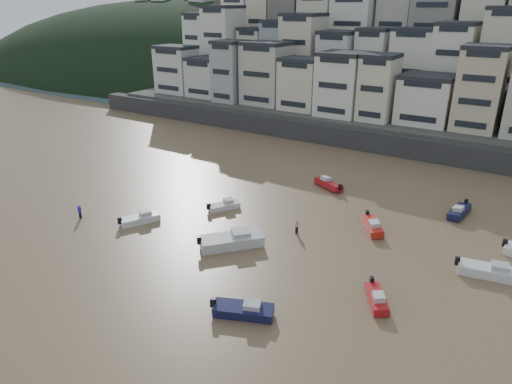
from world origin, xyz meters
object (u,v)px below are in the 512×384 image
Objects in this scene: boat_a at (243,309)px; boat_f at (224,205)px; boat_c at (232,239)px; boat_b at (377,297)px; boat_i at (460,210)px; person_blue at (80,211)px; boat_d at (489,269)px; boat_e at (372,225)px; boat_h at (329,183)px; person_pink at (297,226)px; boat_j at (140,217)px.

boat_f is (-13.81, 16.03, -0.15)m from boat_a.
boat_c reaches higher than boat_a.
boat_i reaches higher than boat_b.
boat_i is (11.08, 29.89, -0.05)m from boat_a.
boat_a is 3.09× the size of person_blue.
boat_d reaches higher than boat_a.
boat_e reaches higher than boat_h.
boat_c reaches higher than person_pink.
person_pink is (10.58, -0.76, 0.28)m from boat_f.
boat_h is at bearing -168.19° from boat_e.
boat_c reaches higher than boat_i.
boat_j is at bearing -174.91° from boat_d.
boat_d is 3.40× the size of person_pink.
person_blue is at bearing -155.95° from person_pink.
boat_c is 4.15× the size of person_blue.
boat_h is (7.92, 13.61, 0.10)m from boat_f.
boat_b is at bearing -53.15° from boat_c.
boat_a reaches higher than boat_j.
boat_f is (-22.32, 8.43, -0.03)m from boat_b.
boat_e is 13.16m from boat_h.
boat_b is at bearing -137.50° from boat_d.
boat_f is at bearing -53.71° from boat_i.
boat_e is 1.00× the size of boat_i.
boat_b is 0.89× the size of boat_h.
boat_e reaches higher than boat_b.
boat_d is 1.18× the size of boat_i.
person_blue is (-20.86, -24.87, 0.19)m from boat_h.
person_blue reaches higher than boat_f.
boat_c is at bearing 108.02° from boat_a.
boat_b is 23.86m from boat_f.
boat_b is 1.04× the size of boat_f.
boat_i is at bearing -27.12° from boat_j.
person_pink reaches higher than boat_e.
boat_a is 15.61m from person_pink.
boat_d is 12.81m from boat_e.
boat_f is 10.61m from person_pink.
boat_e is at bearing -43.98° from boat_f.
boat_a is 30.22m from boat_h.
boat_e is 2.90× the size of person_pink.
boat_f is at bearing 41.03° from person_blue.
boat_a is 1.07× the size of boat_e.
boat_c is 19.70m from person_blue.
boat_d is at bearing 111.27° from boat_b.
boat_d is at bearing 16.30° from person_blue.
boat_a is at bearing -10.11° from person_blue.
boat_c is 24.91m from boat_d.
boat_i is (2.56, 22.29, 0.08)m from boat_b.
boat_a is 11.56m from boat_c.
boat_e is 2.90× the size of person_blue.
boat_j is (-5.99, -8.32, 0.08)m from boat_f.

